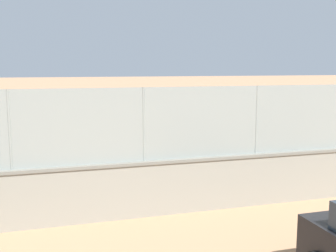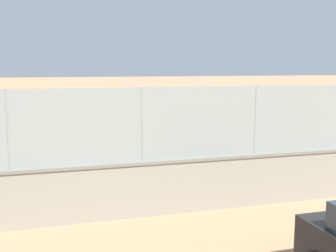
{
  "view_description": "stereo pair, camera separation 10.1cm",
  "coord_description": "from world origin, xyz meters",
  "px_view_note": "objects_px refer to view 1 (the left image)",
  "views": [
    {
      "loc": [
        6.45,
        22.93,
        3.84
      ],
      "look_at": [
        1.78,
        7.64,
        1.48
      ],
      "focal_mm": 43.01,
      "sensor_mm": 36.0,
      "label": 1
    },
    {
      "loc": [
        6.35,
        22.96,
        3.84
      ],
      "look_at": [
        1.78,
        7.64,
        1.48
      ],
      "focal_mm": 43.01,
      "sensor_mm": 36.0,
      "label": 2
    }
  ],
  "objects_px": {
    "player_near_wall_returning": "(118,133)",
    "player_baseline_waiting": "(191,136)",
    "player_at_service_line": "(80,118)",
    "sports_ball": "(98,143)"
  },
  "relations": [
    {
      "from": "player_baseline_waiting",
      "to": "sports_ball",
      "type": "distance_m",
      "value": 4.07
    },
    {
      "from": "player_near_wall_returning",
      "to": "player_at_service_line",
      "type": "height_order",
      "value": "player_at_service_line"
    },
    {
      "from": "player_at_service_line",
      "to": "player_baseline_waiting",
      "type": "distance_m",
      "value": 8.71
    },
    {
      "from": "player_near_wall_returning",
      "to": "player_baseline_waiting",
      "type": "xyz_separation_m",
      "value": [
        -2.86,
        1.79,
        -0.01
      ]
    },
    {
      "from": "player_near_wall_returning",
      "to": "player_baseline_waiting",
      "type": "bearing_deg",
      "value": 147.97
    },
    {
      "from": "player_near_wall_returning",
      "to": "player_baseline_waiting",
      "type": "distance_m",
      "value": 3.38
    },
    {
      "from": "player_at_service_line",
      "to": "player_baseline_waiting",
      "type": "bearing_deg",
      "value": 117.79
    },
    {
      "from": "player_baseline_waiting",
      "to": "player_near_wall_returning",
      "type": "bearing_deg",
      "value": -32.03
    },
    {
      "from": "player_at_service_line",
      "to": "sports_ball",
      "type": "height_order",
      "value": "player_at_service_line"
    },
    {
      "from": "sports_ball",
      "to": "player_at_service_line",
      "type": "bearing_deg",
      "value": -89.93
    }
  ]
}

